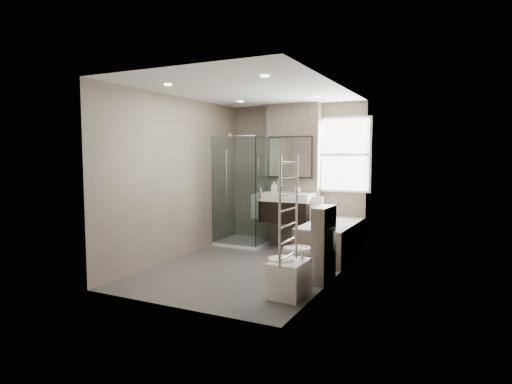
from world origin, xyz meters
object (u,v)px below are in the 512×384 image
Objects in this scene: vanity at (286,207)px; bidet at (289,277)px; bathtub at (331,238)px; toilet at (306,253)px.

vanity is 2.67m from bidet.
vanity is at bearing 112.77° from bidet.
bathtub is 2.92× the size of bidet.
bathtub is at bearing -176.73° from toilet.
toilet reaches higher than bidet.
bathtub is 2.09m from bidet.
bidet is (1.01, -2.42, -0.52)m from vanity.
vanity is 1.33× the size of toilet.
bathtub is (0.92, -0.33, -0.43)m from vanity.
toilet reaches higher than bathtub.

